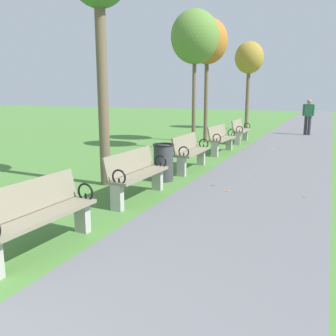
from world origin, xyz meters
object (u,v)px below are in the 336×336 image
Objects in this scene: park_bench_6 at (240,130)px; pedestrian_walking at (308,115)px; park_bench_4 at (190,151)px; tree_5 at (249,59)px; park_bench_3 at (137,174)px; park_bench_2 at (39,214)px; park_bench_5 at (221,138)px; tree_3 at (195,38)px; trash_bin at (163,162)px; tree_4 at (207,42)px.

pedestrian_walking is at bearing 58.80° from park_bench_6.
tree_5 reaches higher than park_bench_4.
park_bench_6 is at bearing 90.00° from park_bench_3.
park_bench_2 is 8.19m from park_bench_5.
park_bench_2 is at bearing -82.79° from tree_3.
tree_3 is 7.79m from tree_5.
park_bench_5 is at bearing 90.00° from park_bench_3.
tree_3 reaches higher than park_bench_3.
tree_5 is at bearing 99.58° from park_bench_6.
park_bench_4 is 9.63m from pedestrian_walking.
trash_bin is (-0.15, 1.52, -0.06)m from park_bench_3.
park_bench_2 is 9.18m from tree_3.
park_bench_4 is at bearing -90.00° from park_bench_6.
tree_5 is at bearing 94.70° from park_bench_4.
park_bench_2 is at bearing -98.73° from pedestrian_walking.
park_bench_4 is 2.86m from park_bench_5.
park_bench_4 is 0.99× the size of park_bench_5.
tree_3 is 1.02× the size of tree_5.
park_bench_2 is at bearing -86.83° from tree_5.
park_bench_3 is at bearing -84.46° from trash_bin.
tree_4 is at bearing -130.93° from pedestrian_walking.
park_bench_2 and park_bench_4 have the same top height.
park_bench_4 is 11.46m from tree_5.
tree_4 is (-1.32, 8.07, 3.33)m from park_bench_3.
park_bench_3 is 6.92m from tree_3.
tree_3 reaches higher than pedestrian_walking.
park_bench_5 is 8.77m from tree_5.
park_bench_5 is (0.00, 8.19, 0.00)m from park_bench_2.
tree_4 is 1.04× the size of tree_5.
park_bench_5 is at bearing 90.00° from park_bench_4.
pedestrian_walking reaches higher than trash_bin.
tree_5 reaches higher than park_bench_6.
park_bench_3 is 14.20m from tree_5.
park_bench_6 is at bearing 66.12° from tree_3.
park_bench_4 is 0.99× the size of pedestrian_walking.
park_bench_3 is 8.46m from park_bench_6.
park_bench_5 is at bearing -83.66° from tree_5.
trash_bin is at bearing -86.48° from tree_5.
park_bench_5 is 2.77m from park_bench_6.
park_bench_2 is 1.01× the size of park_bench_4.
pedestrian_walking is at bearing 76.45° from park_bench_4.
trash_bin is at bearing -96.38° from park_bench_4.
tree_3 reaches higher than park_bench_6.
park_bench_2 and park_bench_6 have the same top height.
park_bench_2 is 14.86m from pedestrian_walking.
park_bench_3 is at bearing -90.00° from park_bench_4.
park_bench_6 is (-0.00, 10.96, 0.00)m from park_bench_2.
park_bench_3 is 5.69m from park_bench_5.
park_bench_6 is at bearing -121.20° from pedestrian_walking.
park_bench_4 is 4.66m from tree_3.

